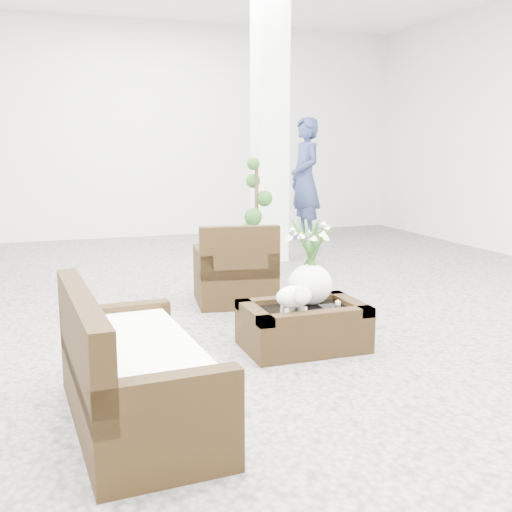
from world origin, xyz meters
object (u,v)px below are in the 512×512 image
object	(u,v)px
coffee_table	(303,328)
topiary	(257,217)
armchair	(235,262)
loveseat	(138,357)

from	to	relation	value
coffee_table	topiary	world-z (taller)	topiary
armchair	topiary	world-z (taller)	topiary
armchair	loveseat	bearing A→B (deg)	69.46
topiary	loveseat	bearing A→B (deg)	-118.18
loveseat	coffee_table	bearing A→B (deg)	-60.64
loveseat	topiary	world-z (taller)	topiary
armchair	coffee_table	bearing A→B (deg)	100.82
coffee_table	topiary	bearing A→B (deg)	77.76
coffee_table	loveseat	size ratio (longest dim) A/B	0.63
coffee_table	loveseat	world-z (taller)	loveseat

